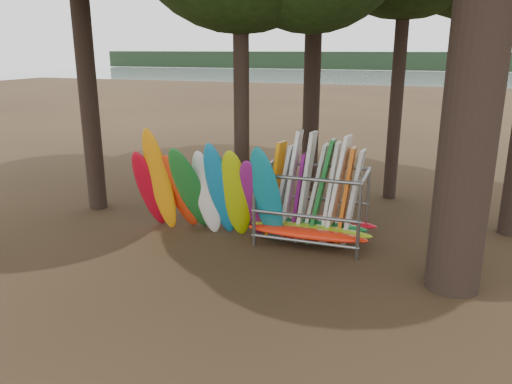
% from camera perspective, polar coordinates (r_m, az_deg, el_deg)
% --- Properties ---
extents(ground, '(120.00, 120.00, 0.00)m').
position_cam_1_polar(ground, '(11.39, -0.79, -8.95)').
color(ground, '#47331E').
rests_on(ground, ground).
extents(lake, '(160.00, 160.00, 0.00)m').
position_cam_1_polar(lake, '(69.93, 16.89, 11.51)').
color(lake, gray).
rests_on(lake, ground).
extents(far_shore, '(160.00, 4.00, 4.00)m').
position_cam_1_polar(far_shore, '(119.76, 18.37, 14.00)').
color(far_shore, black).
rests_on(far_shore, ground).
extents(kayak_row, '(4.16, 1.98, 3.06)m').
position_cam_1_polar(kayak_row, '(12.89, -5.71, 0.02)').
color(kayak_row, red).
rests_on(kayak_row, ground).
extents(storage_rack, '(3.21, 1.60, 2.88)m').
position_cam_1_polar(storage_rack, '(12.75, 6.42, -1.79)').
color(storage_rack, slate).
rests_on(storage_rack, ground).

